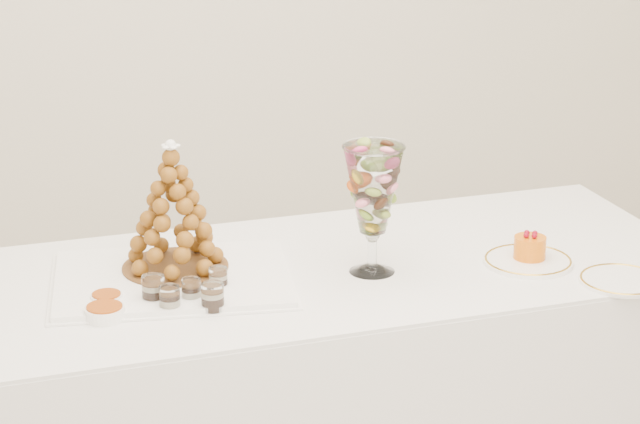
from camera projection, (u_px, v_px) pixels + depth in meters
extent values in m
cube|color=white|center=(310.00, 404.00, 3.43)|extent=(2.14, 0.97, 0.78)
cube|color=white|center=(310.00, 270.00, 3.30)|extent=(2.13, 0.96, 0.01)
cube|color=white|center=(172.00, 279.00, 3.20)|extent=(0.63, 0.50, 0.02)
cylinder|color=white|center=(372.00, 268.00, 3.27)|extent=(0.12, 0.12, 0.02)
cylinder|color=white|center=(372.00, 250.00, 3.26)|extent=(0.03, 0.03, 0.08)
sphere|color=white|center=(372.00, 235.00, 3.24)|extent=(0.04, 0.04, 0.04)
cylinder|color=white|center=(528.00, 261.00, 3.33)|extent=(0.24, 0.24, 0.01)
cylinder|color=white|center=(621.00, 281.00, 3.21)|extent=(0.22, 0.22, 0.01)
cylinder|color=white|center=(153.00, 290.00, 3.06)|extent=(0.07, 0.07, 0.08)
cylinder|color=white|center=(191.00, 292.00, 3.07)|extent=(0.05, 0.05, 0.07)
cylinder|color=white|center=(218.00, 279.00, 3.14)|extent=(0.06, 0.06, 0.06)
cylinder|color=white|center=(170.00, 300.00, 3.01)|extent=(0.06, 0.06, 0.07)
cylinder|color=white|center=(213.00, 298.00, 3.02)|extent=(0.06, 0.06, 0.07)
cylinder|color=white|center=(107.00, 299.00, 3.07)|extent=(0.08, 0.08, 0.02)
cylinder|color=white|center=(105.00, 313.00, 2.99)|extent=(0.10, 0.10, 0.03)
cylinder|color=brown|center=(175.00, 267.00, 3.25)|extent=(0.28, 0.28, 0.01)
cone|color=brown|center=(173.00, 206.00, 3.19)|extent=(0.27, 0.27, 0.33)
sphere|color=white|center=(170.00, 147.00, 3.14)|extent=(0.03, 0.03, 0.03)
cylinder|color=orange|center=(530.00, 247.00, 3.33)|extent=(0.09, 0.09, 0.06)
sphere|color=maroon|center=(535.00, 233.00, 3.32)|extent=(0.02, 0.02, 0.02)
sphere|color=maroon|center=(527.00, 233.00, 3.33)|extent=(0.02, 0.02, 0.02)
sphere|color=maroon|center=(526.00, 235.00, 3.31)|extent=(0.02, 0.02, 0.02)
sphere|color=maroon|center=(534.00, 236.00, 3.30)|extent=(0.02, 0.02, 0.02)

